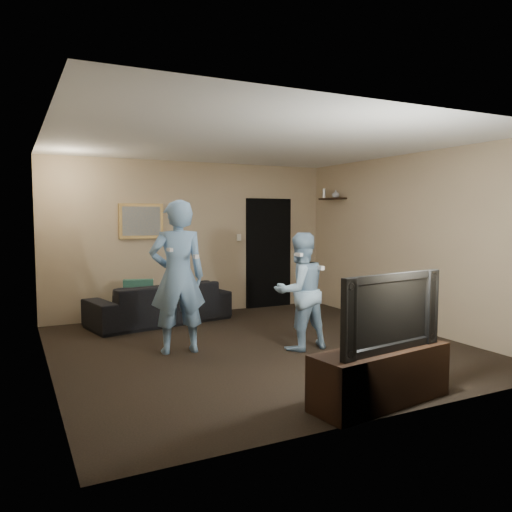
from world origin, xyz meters
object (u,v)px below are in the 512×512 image
sofa (160,303)px  television (382,311)px  tv_console (381,376)px  wii_player_left (178,277)px  wii_player_right (300,291)px

sofa → television: (0.87, -4.20, 0.52)m
sofa → tv_console: size_ratio=1.57×
wii_player_left → wii_player_right: (1.43, -0.54, -0.20)m
sofa → wii_player_left: wii_player_left is taller
tv_console → television: (0.00, 0.00, 0.59)m
tv_console → wii_player_left: 2.76m
tv_console → wii_player_right: 1.98m
sofa → tv_console: 4.29m
wii_player_left → wii_player_right: wii_player_left is taller
sofa → tv_console: (0.87, -4.20, -0.07)m
sofa → television: television is taller
television → wii_player_right: bearing=72.8°
wii_player_left → tv_console: bearing=-65.2°
television → sofa: bearing=93.6°
tv_console → wii_player_right: size_ratio=0.94×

